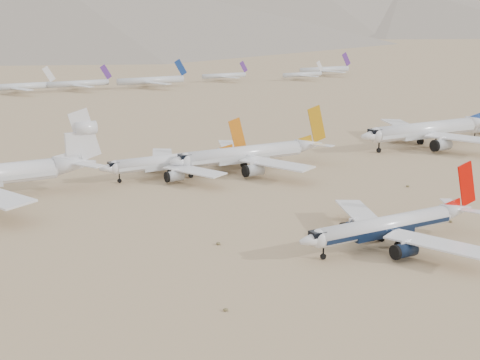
{
  "coord_description": "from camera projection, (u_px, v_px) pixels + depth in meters",
  "views": [
    {
      "loc": [
        -91.4,
        -105.09,
        48.41
      ],
      "look_at": [
        -12.69,
        36.84,
        7.0
      ],
      "focal_mm": 50.0,
      "sensor_mm": 36.0,
      "label": 1
    }
  ],
  "objects": [
    {
      "name": "main_airliner",
      "position": [
        393.0,
        225.0,
        140.89
      ],
      "size": [
        45.14,
        44.09,
        15.93
      ],
      "color": "silver",
      "rests_on": "ground"
    },
    {
      "name": "ground",
      "position": [
        374.0,
        241.0,
        143.97
      ],
      "size": [
        7000.0,
        7000.0,
        0.0
      ],
      "primitive_type": "plane",
      "color": "#8D7352",
      "rests_on": "ground"
    },
    {
      "name": "row2_navy_widebody",
      "position": [
        430.0,
        130.0,
        243.27
      ],
      "size": [
        60.73,
        59.39,
        21.61
      ],
      "color": "silver",
      "rests_on": "ground"
    },
    {
      "name": "distant_storage_row",
      "position": [
        14.0,
        87.0,
        392.11
      ],
      "size": [
        521.13,
        60.55,
        15.22
      ],
      "color": "silver",
      "rests_on": "ground"
    },
    {
      "name": "foothills",
      "position": [
        218.0,
        0.0,
        1306.98
      ],
      "size": [
        4637.5,
        1395.0,
        155.0
      ],
      "color": "slate",
      "rests_on": "ground"
    },
    {
      "name": "row2_gold_tail",
      "position": [
        251.0,
        154.0,
        206.87
      ],
      "size": [
        52.44,
        51.29,
        18.67
      ],
      "color": "silver",
      "rests_on": "ground"
    },
    {
      "name": "row2_orange_tail",
      "position": [
        176.0,
        161.0,
        199.79
      ],
      "size": [
        45.04,
        44.06,
        16.06
      ],
      "color": "silver",
      "rests_on": "ground"
    }
  ]
}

